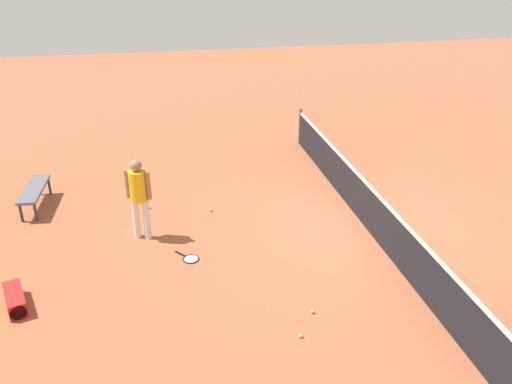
% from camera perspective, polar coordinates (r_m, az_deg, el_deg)
% --- Properties ---
extents(ground_plane, '(40.00, 40.00, 0.00)m').
position_cam_1_polar(ground_plane, '(11.45, 11.58, -3.50)').
color(ground_plane, '#9E5638').
extents(court_net, '(10.09, 0.09, 1.07)m').
position_cam_1_polar(court_net, '(11.21, 11.81, -1.27)').
color(court_net, '#4C4C51').
rests_on(court_net, ground_plane).
extents(player_near_side, '(0.44, 0.52, 1.70)m').
position_cam_1_polar(player_near_side, '(10.55, -12.56, -0.07)').
color(player_near_side, white).
rests_on(player_near_side, ground_plane).
extents(tennis_racket_near_player, '(0.56, 0.51, 0.03)m').
position_cam_1_polar(tennis_racket_near_player, '(10.16, -7.15, -7.14)').
color(tennis_racket_near_player, black).
rests_on(tennis_racket_near_player, ground_plane).
extents(tennis_ball_near_player, '(0.07, 0.07, 0.07)m').
position_cam_1_polar(tennis_ball_near_player, '(11.78, -4.92, -1.96)').
color(tennis_ball_near_player, '#C6E033').
rests_on(tennis_ball_near_player, ground_plane).
extents(tennis_ball_by_net, '(0.07, 0.07, 0.07)m').
position_cam_1_polar(tennis_ball_by_net, '(12.11, -11.49, -1.61)').
color(tennis_ball_by_net, '#C6E033').
rests_on(tennis_ball_by_net, ground_plane).
extents(tennis_ball_midcourt, '(0.07, 0.07, 0.07)m').
position_cam_1_polar(tennis_ball_midcourt, '(8.81, 6.12, -12.72)').
color(tennis_ball_midcourt, '#C6E033').
rests_on(tennis_ball_midcourt, ground_plane).
extents(tennis_ball_baseline, '(0.07, 0.07, 0.07)m').
position_cam_1_polar(tennis_ball_baseline, '(8.35, 4.82, -15.22)').
color(tennis_ball_baseline, '#C6E033').
rests_on(tennis_ball_baseline, ground_plane).
extents(courtside_bench, '(1.52, 0.50, 0.48)m').
position_cam_1_polar(courtside_bench, '(12.76, -22.84, 0.15)').
color(courtside_bench, '#595960').
rests_on(courtside_bench, ground_plane).
extents(equipment_bag, '(0.85, 0.51, 0.28)m').
position_cam_1_polar(equipment_bag, '(9.66, -24.56, -10.63)').
color(equipment_bag, '#B21E1E').
rests_on(equipment_bag, ground_plane).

